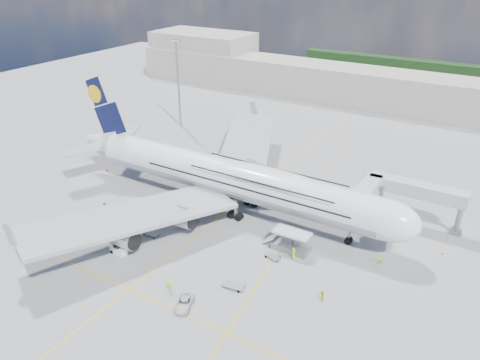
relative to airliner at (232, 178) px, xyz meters
The scene contains 31 objects.
ground 12.13m from the airliner, 91.49° to the right, with size 300.00×300.00×0.00m, color gray.
taxi_line_main 12.13m from the airliner, 91.49° to the right, with size 0.25×220.00×0.01m, color #DDA90B.
taxi_line_cross 30.78m from the airliner, 90.50° to the right, with size 120.00×0.25×0.01m, color #DDA90B.
taxi_line_diag 15.36m from the airliner, ahead, with size 0.25×100.00×0.01m, color #DDA90B.
airliner is the anchor object (origin of this frame).
jet_bridge 31.50m from the airliner, 20.31° to the left, with size 18.80×12.10×8.50m.
cargo_loader 18.87m from the airliner, 23.23° to the right, with size 8.53×3.20×3.67m.
light_mast 53.72m from the airliner, 139.00° to the left, with size 3.00×0.70×25.50m.
terminal 85.00m from the airliner, 90.18° to the left, with size 180.00×16.00×12.00m, color #B2AD9E.
hangar 114.20m from the airliner, 127.98° to the left, with size 40.00×22.00×18.00m, color #B2AD9E.
dolly_row_a 26.25m from the airliner, 152.16° to the right, with size 3.13×2.04×0.42m.
dolly_row_b 19.09m from the airliner, 114.71° to the right, with size 3.00×1.65×0.44m.
dolly_row_c 17.90m from the airliner, 132.43° to the right, with size 2.86×1.60×1.78m.
dolly_back 22.91m from the airliner, 136.33° to the right, with size 3.25×2.54×0.42m.
dolly_nose_far 19.85m from the airliner, 36.04° to the right, with size 3.05×2.31×0.40m.
dolly_nose_near 25.87m from the airliner, 57.46° to the right, with size 3.64×2.28×0.50m.
baggage_tug 25.93m from the airliner, 109.34° to the right, with size 3.10×1.60×1.88m.
catering_truck_inner 18.04m from the airliner, 128.01° to the left, with size 7.17×4.12×4.02m.
catering_truck_outer 36.19m from the airliner, 114.25° to the left, with size 8.29×6.27×4.56m.
service_van 30.84m from the airliner, 71.55° to the right, with size 2.13×4.61×1.28m, color silver.
crew_nose 32.20m from the airliner, ahead, with size 0.68×0.44×1.86m, color #9EE217.
crew_loader 32.12m from the airliner, 32.66° to the right, with size 0.93×0.72×1.91m, color #CEF619.
crew_wing 20.62m from the airliner, 134.28° to the right, with size 1.05×0.44×1.80m, color #CDFF1A.
crew_van 21.13m from the airliner, 26.68° to the right, with size 0.93×0.60×1.90m, color #C6E718.
crew_tug 28.27m from the airliner, 78.30° to the right, with size 1.26×0.72×1.95m, color #A3F81A.
cone_nose 40.81m from the airliner, ahead, with size 0.40×0.40×0.51m.
cone_wing_left_inner 9.49m from the airliner, 115.87° to the left, with size 0.38×0.38×0.48m.
cone_wing_left_outer 36.62m from the airliner, 120.55° to the left, with size 0.48×0.48×0.61m.
cone_wing_right_inner 17.44m from the airliner, 151.72° to the right, with size 0.38×0.38×0.48m.
cone_wing_right_outer 35.70m from the airliner, 124.95° to the right, with size 0.41×0.41×0.52m.
cone_tail 35.97m from the airliner, behind, with size 0.46×0.46×0.59m.
Camera 1 is at (44.91, -60.61, 47.35)m, focal length 35.00 mm.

